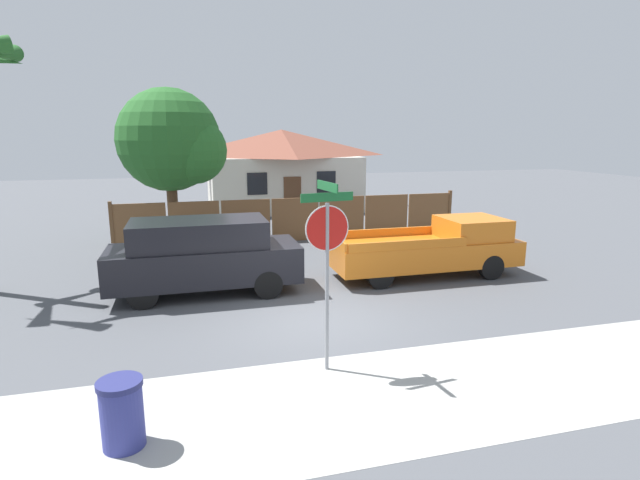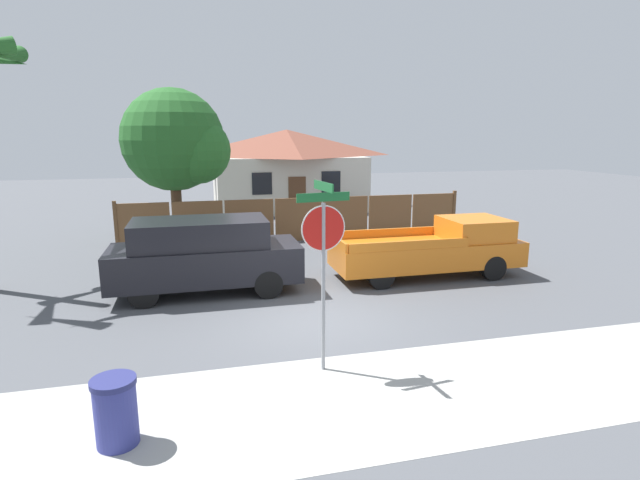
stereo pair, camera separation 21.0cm
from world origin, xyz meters
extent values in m
plane|color=#4C4F54|center=(0.00, 0.00, 0.00)|extent=(80.00, 80.00, 0.00)
cube|color=#A3A39E|center=(0.00, -3.60, 0.00)|extent=(36.00, 3.20, 0.01)
cube|color=brown|center=(-4.32, 8.45, 0.84)|extent=(1.84, 0.06, 1.69)
cube|color=brown|center=(-2.40, 8.45, 0.84)|extent=(1.84, 0.06, 1.69)
cube|color=brown|center=(-0.49, 8.45, 0.84)|extent=(1.84, 0.06, 1.69)
cube|color=brown|center=(1.43, 8.45, 0.84)|extent=(1.84, 0.06, 1.69)
cube|color=brown|center=(3.35, 8.45, 0.84)|extent=(1.84, 0.06, 1.69)
cube|color=brown|center=(5.27, 8.45, 0.84)|extent=(1.84, 0.06, 1.69)
cube|color=brown|center=(7.19, 8.45, 0.84)|extent=(1.84, 0.06, 1.69)
cube|color=brown|center=(-5.28, 8.45, 0.89)|extent=(0.12, 0.12, 1.79)
cube|color=brown|center=(8.15, 8.45, 0.89)|extent=(0.12, 0.12, 1.79)
cube|color=beige|center=(2.60, 17.18, 1.46)|extent=(7.94, 5.50, 2.92)
pyramid|color=brown|center=(2.60, 17.18, 3.64)|extent=(8.58, 5.95, 1.44)
cube|color=black|center=(0.81, 14.41, 1.69)|extent=(1.00, 0.04, 1.10)
cube|color=black|center=(4.39, 14.41, 1.69)|extent=(1.00, 0.04, 1.10)
cube|color=brown|center=(2.60, 14.41, 1.00)|extent=(0.90, 0.04, 2.00)
cylinder|color=brown|center=(-3.16, 9.34, 1.24)|extent=(0.40, 0.40, 2.48)
sphere|color=#235B23|center=(-3.16, 9.34, 3.91)|extent=(3.81, 3.81, 3.81)
sphere|color=#266326|center=(-2.31, 8.86, 3.53)|extent=(2.48, 2.48, 2.48)
cone|color=#235B23|center=(-6.84, 4.19, 6.07)|extent=(0.44, 2.08, 0.75)
cube|color=black|center=(-2.27, 2.58, 0.81)|extent=(4.90, 1.94, 0.93)
cube|color=black|center=(-2.39, 2.58, 1.63)|extent=(3.43, 1.78, 0.70)
cube|color=black|center=(-0.77, 2.58, 1.63)|extent=(0.06, 1.69, 0.58)
cylinder|color=black|center=(-0.75, 3.43, 0.37)|extent=(0.74, 0.22, 0.74)
cylinder|color=black|center=(-0.76, 1.73, 0.37)|extent=(0.74, 0.22, 0.74)
cylinder|color=black|center=(-3.79, 3.44, 0.37)|extent=(0.74, 0.22, 0.74)
cylinder|color=black|center=(-3.79, 1.73, 0.37)|extent=(0.74, 0.22, 0.74)
cube|color=orange|center=(4.04, 2.58, 0.70)|extent=(5.53, 1.90, 0.72)
cube|color=orange|center=(5.56, 2.58, 1.37)|extent=(1.77, 1.74, 0.62)
cube|color=orange|center=(3.11, 3.48, 1.19)|extent=(3.47, 0.09, 0.25)
cube|color=orange|center=(3.11, 1.69, 1.19)|extent=(3.47, 0.09, 0.25)
cube|color=orange|center=(1.32, 2.59, 1.19)|extent=(0.08, 1.79, 0.25)
cylinder|color=black|center=(5.76, 3.41, 0.36)|extent=(0.72, 0.22, 0.72)
cylinder|color=black|center=(5.76, 1.75, 0.36)|extent=(0.72, 0.22, 0.72)
cylinder|color=black|center=(2.33, 3.42, 0.36)|extent=(0.72, 0.22, 0.72)
cylinder|color=black|center=(2.33, 1.75, 0.36)|extent=(0.72, 0.22, 0.72)
cylinder|color=gray|center=(-0.39, -2.44, 1.50)|extent=(0.07, 0.07, 3.01)
cylinder|color=red|center=(-0.39, -2.44, 2.58)|extent=(0.75, 0.11, 0.75)
cylinder|color=white|center=(-0.39, -2.44, 2.58)|extent=(0.79, 0.10, 0.79)
cube|color=#19602D|center=(-0.39, -2.44, 3.11)|extent=(0.94, 0.13, 0.15)
cube|color=#19602D|center=(-0.39, -2.44, 3.29)|extent=(0.12, 0.85, 0.15)
cylinder|color=navy|center=(-3.65, -3.89, 0.44)|extent=(0.56, 0.56, 0.88)
cylinder|color=navy|center=(-3.65, -3.89, 0.92)|extent=(0.60, 0.60, 0.08)
camera|label=1|loc=(-2.67, -10.40, 4.15)|focal=28.00mm
camera|label=2|loc=(-2.46, -10.45, 4.15)|focal=28.00mm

